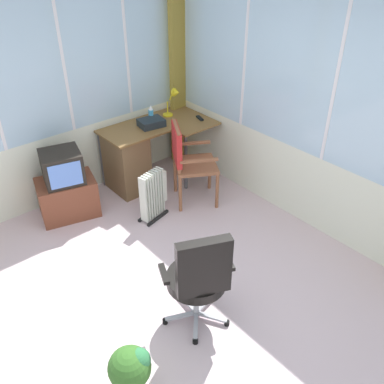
% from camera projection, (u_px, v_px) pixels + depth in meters
% --- Properties ---
extents(ground, '(5.01, 5.63, 0.06)m').
position_uv_depth(ground, '(171.00, 316.00, 3.77)').
color(ground, beige).
extents(north_window_panel, '(4.01, 0.07, 2.69)m').
position_uv_depth(north_window_panel, '(32.00, 96.00, 4.51)').
color(north_window_panel, silver).
rests_on(north_window_panel, ground).
extents(east_window_panel, '(0.07, 4.63, 2.69)m').
position_uv_depth(east_window_panel, '(332.00, 114.00, 4.12)').
color(east_window_panel, silver).
rests_on(east_window_panel, ground).
extents(curtain_corner, '(0.28, 0.11, 2.59)m').
position_uv_depth(curtain_corner, '(179.00, 69.00, 5.49)').
color(curtain_corner, olive).
rests_on(curtain_corner, ground).
extents(desk, '(1.35, 0.83, 0.77)m').
position_uv_depth(desk, '(130.00, 158.00, 5.30)').
color(desk, brown).
rests_on(desk, ground).
extents(desk_lamp, '(0.23, 0.20, 0.37)m').
position_uv_depth(desk_lamp, '(174.00, 98.00, 5.41)').
color(desk_lamp, yellow).
rests_on(desk_lamp, desk).
extents(tv_remote, '(0.09, 0.16, 0.02)m').
position_uv_depth(tv_remote, '(200.00, 118.00, 5.43)').
color(tv_remote, black).
rests_on(tv_remote, desk).
extents(spray_bottle, '(0.06, 0.06, 0.22)m').
position_uv_depth(spray_bottle, '(151.00, 114.00, 5.31)').
color(spray_bottle, '#49AAD7').
rests_on(spray_bottle, desk).
extents(paper_tray, '(0.33, 0.27, 0.09)m').
position_uv_depth(paper_tray, '(151.00, 123.00, 5.23)').
color(paper_tray, '#1E282D').
rests_on(paper_tray, desk).
extents(wooden_armchair, '(0.66, 0.66, 1.00)m').
position_uv_depth(wooden_armchair, '(185.00, 155.00, 4.91)').
color(wooden_armchair, brown).
rests_on(wooden_armchair, ground).
extents(office_chair, '(0.63, 0.60, 1.00)m').
position_uv_depth(office_chair, '(199.00, 276.00, 3.36)').
color(office_chair, '#B7B7BF').
rests_on(office_chair, ground).
extents(tv_on_stand, '(0.73, 0.59, 0.82)m').
position_uv_depth(tv_on_stand, '(66.00, 188.00, 4.82)').
color(tv_on_stand, brown).
rests_on(tv_on_stand, ground).
extents(space_heater, '(0.41, 0.25, 0.60)m').
position_uv_depth(space_heater, '(154.00, 194.00, 4.81)').
color(space_heater, silver).
rests_on(space_heater, ground).
extents(potted_plant, '(0.32, 0.32, 0.39)m').
position_uv_depth(potted_plant, '(131.00, 368.00, 3.06)').
color(potted_plant, silver).
rests_on(potted_plant, ground).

